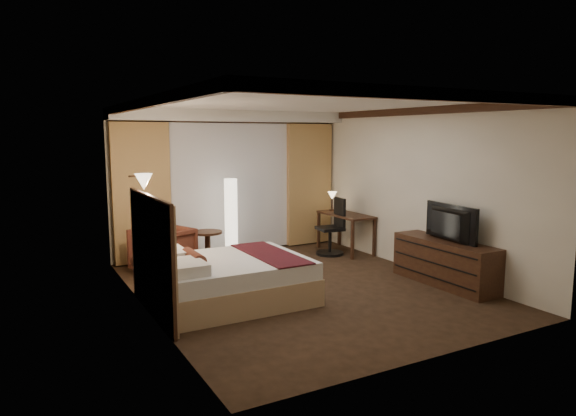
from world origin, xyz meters
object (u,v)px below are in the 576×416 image
side_table (208,247)px  office_chair (330,226)px  armchair (162,248)px  floor_lamp (231,219)px  television (445,220)px  dresser (445,262)px  bed (230,280)px  desk (345,233)px

side_table → office_chair: 2.33m
armchair → floor_lamp: bearing=81.7°
side_table → office_chair: (2.26, -0.49, 0.26)m
side_table → floor_lamp: (0.48, 0.08, 0.46)m
side_table → floor_lamp: floor_lamp is taller
office_chair → armchair: bearing=-176.3°
television → dresser: bearing=-83.9°
office_chair → dresser: size_ratio=0.62×
armchair → bed: bearing=-10.5°
desk → television: television is taller
armchair → television: bearing=29.8°
side_table → floor_lamp: bearing=9.0°
armchair → television: television is taller
dresser → television: bearing=180.0°
armchair → floor_lamp: 1.45m
floor_lamp → television: (2.19, -3.05, 0.25)m
bed → side_table: (0.47, 2.16, -0.01)m
bed → office_chair: bearing=31.5°
side_table → television: 4.06m
desk → dresser: desk is taller
side_table → bed: bearing=-102.2°
floor_lamp → office_chair: (1.78, -0.57, -0.20)m
side_table → desk: size_ratio=0.46×
office_chair → desk: bearing=14.8°
bed → floor_lamp: floor_lamp is taller
armchair → dresser: bearing=30.0°
armchair → television: 4.50m
bed → armchair: size_ratio=2.45×
desk → dresser: size_ratio=0.71×
armchair → floor_lamp: floor_lamp is taller
bed → television: (3.14, -0.82, 0.70)m
bed → floor_lamp: 2.47m
desk → office_chair: size_ratio=1.16×
side_table → dresser: size_ratio=0.33×
desk → dresser: bearing=-88.9°
side_table → dresser: 4.02m
dresser → television: television is taller
bed → floor_lamp: (0.95, 2.24, 0.45)m
dresser → office_chair: bearing=100.1°
desk → office_chair: bearing=-172.7°
desk → armchair: bearing=177.4°
side_table → desk: (2.65, -0.44, 0.09)m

